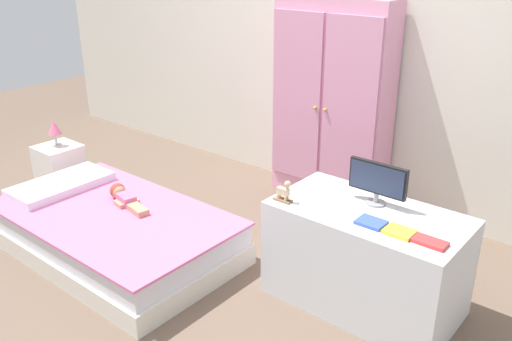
% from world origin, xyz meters
% --- Properties ---
extents(ground_plane, '(10.00, 10.00, 0.02)m').
position_xyz_m(ground_plane, '(0.00, 0.00, -0.01)').
color(ground_plane, brown).
extents(back_wall, '(6.40, 0.05, 2.70)m').
position_xyz_m(back_wall, '(0.00, 1.57, 1.35)').
color(back_wall, silver).
rests_on(back_wall, ground_plane).
extents(bed, '(1.49, 0.89, 0.27)m').
position_xyz_m(bed, '(-0.57, -0.07, 0.13)').
color(bed, silver).
rests_on(bed, ground_plane).
extents(pillow, '(0.32, 0.64, 0.05)m').
position_xyz_m(pillow, '(-1.12, -0.07, 0.30)').
color(pillow, silver).
rests_on(pillow, bed).
extents(doll, '(0.39, 0.16, 0.10)m').
position_xyz_m(doll, '(-0.64, 0.07, 0.31)').
color(doll, '#D6668E').
rests_on(doll, bed).
extents(nightstand, '(0.29, 0.29, 0.39)m').
position_xyz_m(nightstand, '(-1.56, 0.19, 0.20)').
color(nightstand, silver).
rests_on(nightstand, ground_plane).
extents(table_lamp, '(0.10, 0.10, 0.19)m').
position_xyz_m(table_lamp, '(-1.56, 0.19, 0.52)').
color(table_lamp, '#B7B2AD').
rests_on(table_lamp, nightstand).
extents(wardrobe, '(0.85, 0.28, 1.44)m').
position_xyz_m(wardrobe, '(0.01, 1.40, 0.72)').
color(wardrobe, '#E599BC').
rests_on(wardrobe, ground_plane).
extents(tv_stand, '(0.95, 0.52, 0.54)m').
position_xyz_m(tv_stand, '(0.85, 0.44, 0.27)').
color(tv_stand, silver).
rests_on(tv_stand, ground_plane).
extents(tv_monitor, '(0.31, 0.10, 0.22)m').
position_xyz_m(tv_monitor, '(0.83, 0.53, 0.67)').
color(tv_monitor, '#99999E').
rests_on(tv_monitor, tv_stand).
extents(rocking_horse_toy, '(0.10, 0.04, 0.12)m').
position_xyz_m(rocking_horse_toy, '(0.46, 0.26, 0.59)').
color(rocking_horse_toy, '#8E6642').
rests_on(rocking_horse_toy, tv_stand).
extents(book_blue, '(0.13, 0.10, 0.02)m').
position_xyz_m(book_blue, '(0.92, 0.32, 0.54)').
color(book_blue, blue).
rests_on(book_blue, tv_stand).
extents(book_yellow, '(0.13, 0.11, 0.02)m').
position_xyz_m(book_yellow, '(1.06, 0.32, 0.54)').
color(book_yellow, gold).
rests_on(book_yellow, tv_stand).
extents(book_red, '(0.15, 0.08, 0.02)m').
position_xyz_m(book_red, '(1.20, 0.32, 0.54)').
color(book_red, '#CC3838').
rests_on(book_red, tv_stand).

